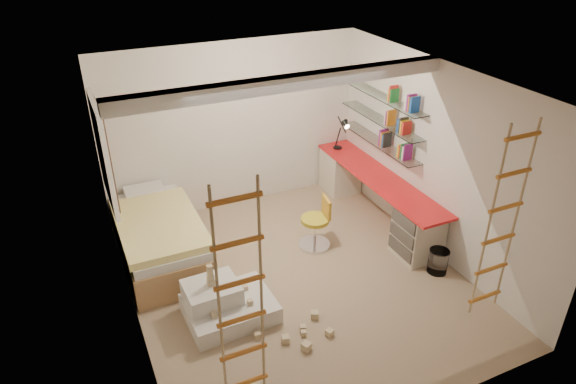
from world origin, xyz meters
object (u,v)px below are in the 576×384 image
desk (376,196)px  play_platform (225,304)px  bed (159,237)px  swivel_chair (316,229)px

desk → play_platform: desk is taller
bed → swivel_chair: bearing=-17.2°
play_platform → desk: bearing=21.6°
bed → swivel_chair: (2.05, -0.64, -0.05)m
desk → play_platform: size_ratio=2.73×
desk → play_platform: (-2.77, -1.10, -0.23)m
desk → bed: size_ratio=1.40×
desk → swivel_chair: bearing=-166.7°
desk → swivel_chair: swivel_chair is taller
swivel_chair → play_platform: size_ratio=0.74×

